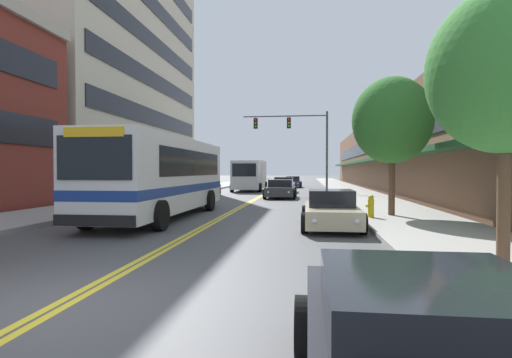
# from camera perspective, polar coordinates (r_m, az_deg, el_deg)

# --- Properties ---
(ground_plane) EXTENTS (240.00, 240.00, 0.00)m
(ground_plane) POSITION_cam_1_polar(r_m,az_deg,el_deg) (42.56, 2.57, -1.43)
(ground_plane) COLOR #4C4C4F
(sidewalk_left) EXTENTS (3.89, 106.00, 0.17)m
(sidewalk_left) POSITION_cam_1_polar(r_m,az_deg,el_deg) (43.81, -7.18, -1.26)
(sidewalk_left) COLOR #9E9B96
(sidewalk_left) RESTS_ON ground_plane
(sidewalk_right) EXTENTS (3.89, 106.00, 0.17)m
(sidewalk_right) POSITION_cam_1_polar(r_m,az_deg,el_deg) (42.59, 12.61, -1.35)
(sidewalk_right) COLOR #9E9B96
(sidewalk_right) RESTS_ON ground_plane
(centre_line) EXTENTS (0.34, 106.00, 0.01)m
(centre_line) POSITION_cam_1_polar(r_m,az_deg,el_deg) (42.56, 2.57, -1.43)
(centre_line) COLOR yellow
(centre_line) RESTS_ON ground_plane
(office_tower_left) EXTENTS (12.08, 24.12, 25.94)m
(office_tower_left) POSITION_cam_1_polar(r_m,az_deg,el_deg) (40.10, -22.59, 17.06)
(office_tower_left) COLOR beige
(office_tower_left) RESTS_ON ground_plane
(storefront_row_right) EXTENTS (9.10, 68.00, 7.17)m
(storefront_row_right) POSITION_cam_1_polar(r_m,az_deg,el_deg) (43.59, 20.75, 3.26)
(storefront_row_right) COLOR brown
(storefront_row_right) RESTS_ON ground_plane
(city_bus) EXTENTS (2.86, 10.80, 3.24)m
(city_bus) POSITION_cam_1_polar(r_m,az_deg,el_deg) (17.13, -13.09, 0.77)
(city_bus) COLOR silver
(city_bus) RESTS_ON ground_plane
(car_champagne_parked_left_near) EXTENTS (2.03, 4.85, 1.30)m
(car_champagne_parked_left_near) POSITION_cam_1_polar(r_m,az_deg,el_deg) (30.42, -7.60, -1.35)
(car_champagne_parked_left_near) COLOR beige
(car_champagne_parked_left_near) RESTS_ON ground_plane
(car_beige_parked_right_mid) EXTENTS (1.99, 4.21, 1.29)m
(car_beige_parked_right_mid) POSITION_cam_1_polar(r_m,az_deg,el_deg) (13.84, 10.67, -4.45)
(car_beige_parked_right_mid) COLOR #BCAD89
(car_beige_parked_right_mid) RESTS_ON ground_plane
(car_dark_grey_moving_lead) EXTENTS (2.21, 4.39, 1.31)m
(car_dark_grey_moving_lead) POSITION_cam_1_polar(r_m,az_deg,el_deg) (28.54, 3.53, -1.49)
(car_dark_grey_moving_lead) COLOR #38383D
(car_dark_grey_moving_lead) RESTS_ON ground_plane
(car_navy_moving_second) EXTENTS (1.99, 4.52, 1.30)m
(car_navy_moving_second) POSITION_cam_1_polar(r_m,az_deg,el_deg) (46.91, 5.34, -0.47)
(car_navy_moving_second) COLOR #19234C
(car_navy_moving_second) RESTS_ON ground_plane
(car_silver_moving_third) EXTENTS (2.14, 4.18, 1.37)m
(car_silver_moving_third) POSITION_cam_1_polar(r_m,az_deg,el_deg) (36.00, 3.99, -0.90)
(car_silver_moving_third) COLOR #B7B7BC
(car_silver_moving_third) RESTS_ON ground_plane
(box_truck) EXTENTS (2.84, 6.93, 2.93)m
(box_truck) POSITION_cam_1_polar(r_m,az_deg,el_deg) (38.52, -0.90, 0.62)
(box_truck) COLOR white
(box_truck) RESTS_ON ground_plane
(traffic_signal_mast) EXTENTS (7.36, 0.38, 7.04)m
(traffic_signal_mast) POSITION_cam_1_polar(r_m,az_deg,el_deg) (34.90, 6.08, 6.29)
(traffic_signal_mast) COLOR #47474C
(traffic_signal_mast) RESTS_ON ground_plane
(street_tree_right_near) EXTENTS (2.85, 2.85, 5.24)m
(street_tree_right_near) POSITION_cam_1_polar(r_m,az_deg,el_deg) (9.08, 32.05, 12.94)
(street_tree_right_near) COLOR brown
(street_tree_right_near) RESTS_ON sidewalk_right
(street_tree_right_mid) EXTENTS (3.15, 3.15, 5.53)m
(street_tree_right_mid) POSITION_cam_1_polar(r_m,az_deg,el_deg) (16.99, 18.87, 7.90)
(street_tree_right_mid) COLOR brown
(street_tree_right_mid) RESTS_ON sidewalk_right
(fire_hydrant) EXTENTS (0.31, 0.23, 0.86)m
(fire_hydrant) POSITION_cam_1_polar(r_m,az_deg,el_deg) (15.91, 16.09, -3.73)
(fire_hydrant) COLOR yellow
(fire_hydrant) RESTS_ON sidewalk_right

